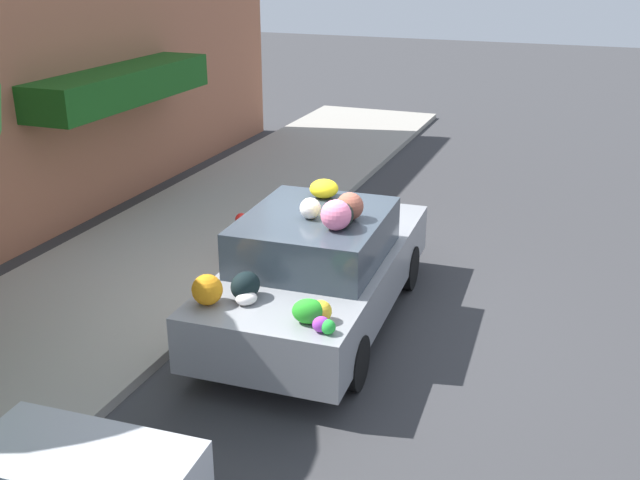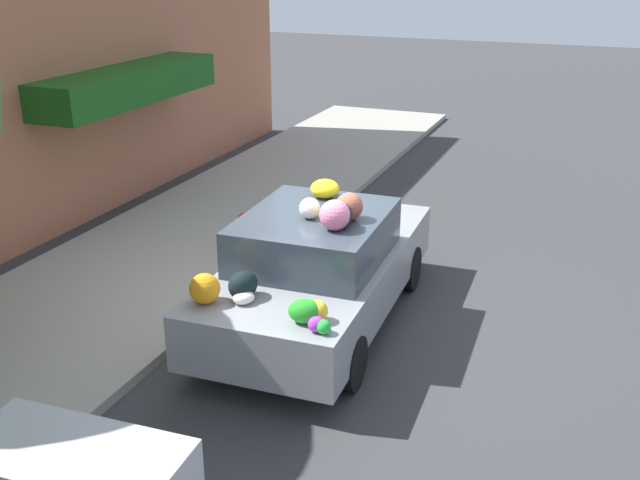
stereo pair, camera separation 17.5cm
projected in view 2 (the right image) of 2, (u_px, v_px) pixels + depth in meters
ground_plane at (309, 319)px, 9.25m from camera, size 60.00×60.00×0.00m
sidewalk_curb at (126, 280)px, 10.18m from camera, size 24.00×3.20×0.12m
fire_hydrant at (245, 236)px, 10.60m from camera, size 0.20×0.20×0.70m
art_car at (319, 266)px, 8.87m from camera, size 4.24×1.93×1.78m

